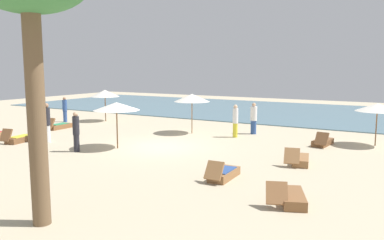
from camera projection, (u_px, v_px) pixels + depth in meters
ground_plane at (161, 147)px, 18.38m from camera, size 60.00×60.00×0.00m
ocean_water at (275, 111)px, 32.94m from camera, size 48.00×16.00×0.06m
umbrella_0 at (105, 93)px, 26.77m from camera, size 1.98×1.98×2.17m
umbrella_1 at (377, 107)px, 18.39m from camera, size 2.00×2.00×2.04m
umbrella_2 at (192, 98)px, 21.85m from camera, size 2.01×2.01×2.24m
umbrella_3 at (117, 106)px, 17.81m from camera, size 2.10×2.10×2.14m
lounger_0 at (300, 160)px, 15.13m from camera, size 0.95×1.76×0.71m
lounger_1 at (59, 126)px, 23.66m from camera, size 0.66×1.67×0.73m
lounger_3 at (291, 197)px, 10.78m from camera, size 1.17×1.78×0.70m
lounger_4 at (223, 174)px, 13.14m from camera, size 0.66×1.69×0.71m
lounger_5 at (323, 142)px, 18.68m from camera, size 0.79×1.71×0.73m
lounger_6 at (19, 139)px, 19.51m from camera, size 0.87×1.71×0.75m
person_0 at (76, 131)px, 17.21m from camera, size 0.32×0.32×1.79m
person_1 at (47, 122)px, 19.43m from camera, size 0.44×0.44×1.96m
person_2 at (235, 121)px, 20.77m from camera, size 0.38×0.38×1.76m
person_3 at (254, 118)px, 21.79m from camera, size 0.43×0.43×1.76m
person_4 at (65, 109)px, 26.55m from camera, size 0.36×0.36×1.70m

